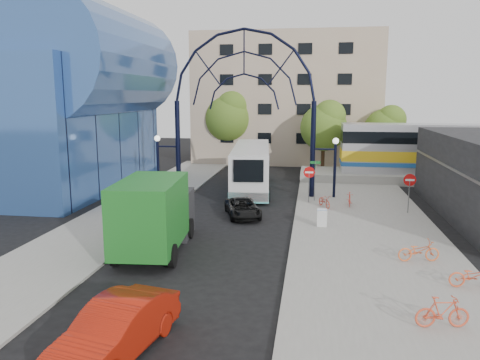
% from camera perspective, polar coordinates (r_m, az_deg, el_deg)
% --- Properties ---
extents(ground, '(120.00, 120.00, 0.00)m').
position_cam_1_polar(ground, '(21.69, -4.98, -9.66)').
color(ground, black).
rests_on(ground, ground).
extents(sidewalk_east, '(8.00, 56.00, 0.12)m').
position_cam_1_polar(sidewalk_east, '(25.08, 15.53, -7.09)').
color(sidewalk_east, gray).
rests_on(sidewalk_east, ground).
extents(plaza_west, '(5.00, 50.00, 0.12)m').
position_cam_1_polar(plaza_west, '(29.15, -14.68, -4.62)').
color(plaza_west, gray).
rests_on(plaza_west, ground).
extents(gateway_arch, '(13.64, 0.44, 12.10)m').
position_cam_1_polar(gateway_arch, '(34.17, 0.49, 12.24)').
color(gateway_arch, black).
rests_on(gateway_arch, ground).
extents(stop_sign, '(0.80, 0.07, 2.50)m').
position_cam_1_polar(stop_sign, '(32.24, 8.43, 0.53)').
color(stop_sign, slate).
rests_on(stop_sign, sidewalk_east).
extents(do_not_enter_sign, '(0.76, 0.07, 2.48)m').
position_cam_1_polar(do_not_enter_sign, '(30.88, 19.97, -0.44)').
color(do_not_enter_sign, slate).
rests_on(do_not_enter_sign, sidewalk_east).
extents(street_name_sign, '(0.70, 0.70, 2.80)m').
position_cam_1_polar(street_name_sign, '(32.81, 9.14, 0.93)').
color(street_name_sign, slate).
rests_on(street_name_sign, sidewalk_east).
extents(sandwich_board, '(0.55, 0.61, 0.99)m').
position_cam_1_polar(sandwich_board, '(26.62, 9.97, -4.33)').
color(sandwich_board, white).
rests_on(sandwich_board, sidewalk_east).
extents(transit_hall, '(16.50, 18.00, 14.50)m').
position_cam_1_polar(transit_hall, '(40.26, -21.64, 8.58)').
color(transit_hall, '#325799').
rests_on(transit_hall, ground).
extents(apartment_block, '(20.00, 12.10, 14.00)m').
position_cam_1_polar(apartment_block, '(54.84, 5.81, 9.81)').
color(apartment_block, tan).
rests_on(apartment_block, ground).
extents(tree_north_a, '(4.48, 4.48, 7.00)m').
position_cam_1_polar(tree_north_a, '(45.82, 10.33, 6.63)').
color(tree_north_a, '#382314').
rests_on(tree_north_a, ground).
extents(tree_north_b, '(5.12, 5.12, 8.00)m').
position_cam_1_polar(tree_north_b, '(50.54, -1.27, 7.86)').
color(tree_north_b, '#382314').
rests_on(tree_north_b, ground).
extents(tree_north_c, '(4.16, 4.16, 6.50)m').
position_cam_1_polar(tree_north_c, '(48.35, 17.42, 6.11)').
color(tree_north_c, '#382314').
rests_on(tree_north_c, ground).
extents(city_bus, '(3.95, 12.62, 3.41)m').
position_cam_1_polar(city_bus, '(37.28, 1.39, 1.63)').
color(city_bus, silver).
rests_on(city_bus, ground).
extents(green_truck, '(3.23, 7.34, 3.61)m').
position_cam_1_polar(green_truck, '(22.77, -10.24, -4.07)').
color(green_truck, black).
rests_on(green_truck, ground).
extents(black_suv, '(2.99, 4.37, 1.11)m').
position_cam_1_polar(black_suv, '(28.84, 0.34, -3.42)').
color(black_suv, black).
rests_on(black_suv, ground).
extents(red_sedan, '(2.57, 5.05, 1.59)m').
position_cam_1_polar(red_sedan, '(14.46, -14.89, -17.19)').
color(red_sedan, '#A81A0A').
rests_on(red_sedan, ground).
extents(bike_near_a, '(1.15, 1.66, 0.83)m').
position_cam_1_polar(bike_near_a, '(31.34, 10.26, -2.52)').
color(bike_near_a, red).
rests_on(bike_near_a, sidewalk_east).
extents(bike_near_b, '(0.49, 1.48, 0.88)m').
position_cam_1_polar(bike_near_b, '(32.04, 13.21, -2.30)').
color(bike_near_b, '#FF4133').
rests_on(bike_near_b, sidewalk_east).
extents(bike_far_a, '(1.93, 0.96, 0.97)m').
position_cam_1_polar(bike_far_a, '(22.39, 20.95, -8.05)').
color(bike_far_a, orange).
rests_on(bike_far_a, sidewalk_east).
extents(bike_far_b, '(1.79, 0.76, 1.04)m').
position_cam_1_polar(bike_far_b, '(16.61, 23.45, -14.56)').
color(bike_far_b, '#DF4C2C').
rests_on(bike_far_b, sidewalk_east).
extents(bike_far_c, '(1.81, 0.68, 0.94)m').
position_cam_1_polar(bike_far_c, '(20.26, 26.57, -10.43)').
color(bike_far_c, '#F45C30').
rests_on(bike_far_c, sidewalk_east).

